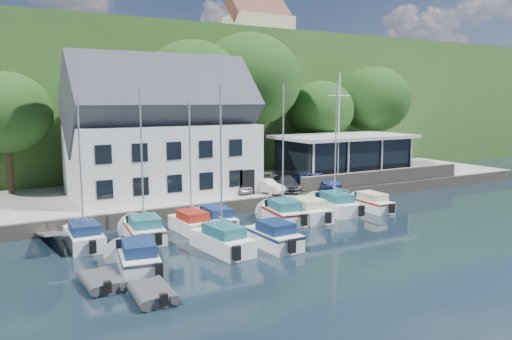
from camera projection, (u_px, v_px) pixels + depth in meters
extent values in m
plane|color=black|center=(370.00, 244.00, 29.50)|extent=(180.00, 180.00, 0.00)
cube|color=gray|center=(235.00, 190.00, 44.54)|extent=(60.00, 13.00, 1.00)
cube|color=#6D6357|center=(273.00, 202.00, 38.93)|extent=(60.00, 0.30, 1.00)
cube|color=#2E4A1C|center=(112.00, 103.00, 81.92)|extent=(160.00, 75.00, 16.00)
cube|color=#5E6C36|center=(144.00, 58.00, 91.57)|extent=(50.00, 30.00, 0.30)
cube|color=#6D6357|center=(385.00, 176.00, 44.94)|extent=(18.00, 0.50, 1.20)
imported|color=#AEAEB3|center=(235.00, 186.00, 40.24)|extent=(2.11, 3.54, 1.13)
imported|color=silver|center=(266.00, 186.00, 40.19)|extent=(2.08, 3.58, 1.11)
imported|color=#29292E|center=(286.00, 183.00, 41.33)|extent=(3.00, 4.53, 1.22)
imported|color=#2F4190|center=(319.00, 180.00, 42.70)|extent=(2.45, 4.10, 1.31)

